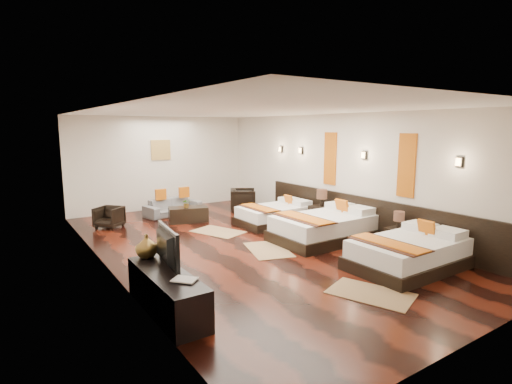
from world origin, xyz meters
TOP-DOWN VIEW (x-y plane):
  - floor at (0.00, 0.00)m, footprint 5.50×9.50m
  - ceiling at (0.00, 0.00)m, footprint 5.50×9.50m
  - back_wall at (0.00, 4.75)m, footprint 5.50×0.01m
  - left_wall at (-2.75, 0.00)m, footprint 0.01×9.50m
  - right_wall at (2.75, 0.00)m, footprint 0.01×9.50m
  - headboard_panel at (2.71, -0.80)m, footprint 0.08×6.60m
  - bed_near at (1.70, -2.80)m, footprint 2.12×1.33m
  - bed_mid at (1.70, -0.66)m, footprint 2.27×1.43m
  - bed_far at (1.69, 1.16)m, footprint 1.89×1.19m
  - nightstand_a at (2.45, -2.00)m, footprint 0.40×0.40m
  - nightstand_b at (2.44, 0.26)m, footprint 0.48×0.48m
  - jute_mat_near at (0.24, -3.19)m, footprint 1.13×1.39m
  - jute_mat_mid at (0.23, -0.56)m, footprint 1.07×1.37m
  - jute_mat_far at (0.06, 1.27)m, footprint 1.14×1.39m
  - tv_console at (-2.50, -2.04)m, footprint 0.50×1.80m
  - tv at (-2.45, -1.76)m, footprint 0.23×0.95m
  - book at (-2.50, -2.53)m, footprint 0.36×0.37m
  - figurine at (-2.50, -1.27)m, footprint 0.42×0.42m
  - sofa at (-0.09, 3.67)m, footprint 1.72×0.96m
  - armchair_left at (-1.99, 3.13)m, footprint 0.82×0.82m
  - armchair_right at (1.85, 3.00)m, footprint 1.00×0.99m
  - coffee_table at (-0.09, 2.62)m, footprint 1.10×0.76m
  - table_plant at (-0.17, 2.55)m, footprint 0.26×0.24m
  - orange_panel_a at (2.73, -1.90)m, footprint 0.04×0.40m
  - orange_panel_b at (2.73, 0.30)m, footprint 0.04×0.40m
  - sconce_near at (2.70, -3.00)m, footprint 0.07×0.12m
  - sconce_mid at (2.70, -0.80)m, footprint 0.07×0.12m
  - sconce_far at (2.70, 1.40)m, footprint 0.07×0.12m
  - sconce_lounge at (2.70, 2.30)m, footprint 0.07×0.12m
  - gold_artwork at (0.00, 4.73)m, footprint 0.60×0.04m

SIDE VIEW (x-z plane):
  - floor at x=0.00m, z-range -0.01..0.01m
  - jute_mat_near at x=0.24m, z-range 0.00..0.01m
  - jute_mat_mid at x=0.23m, z-range 0.00..0.01m
  - jute_mat_far at x=0.06m, z-range 0.00..0.01m
  - coffee_table at x=-0.09m, z-range 0.00..0.40m
  - sofa at x=-0.09m, z-range 0.00..0.47m
  - bed_far at x=1.69m, z-range -0.11..0.61m
  - armchair_left at x=-1.99m, z-range 0.00..0.54m
  - tv_console at x=-2.50m, z-range 0.00..0.55m
  - bed_near at x=1.70m, z-range -0.13..0.68m
  - nightstand_a at x=2.45m, z-range -0.12..0.67m
  - bed_mid at x=1.70m, z-range -0.14..0.73m
  - nightstand_b at x=2.44m, z-range -0.14..0.81m
  - armchair_right at x=1.85m, z-range 0.00..0.67m
  - headboard_panel at x=2.71m, z-range 0.00..0.90m
  - table_plant at x=-0.17m, z-range 0.40..0.65m
  - book at x=-2.50m, z-range 0.55..0.58m
  - figurine at x=-2.50m, z-range 0.55..0.90m
  - tv at x=-2.45m, z-range 0.55..1.09m
  - back_wall at x=0.00m, z-range 0.00..2.80m
  - left_wall at x=-2.75m, z-range 0.00..2.80m
  - right_wall at x=2.75m, z-range 0.00..2.80m
  - orange_panel_a at x=2.73m, z-range 1.05..2.35m
  - orange_panel_b at x=2.73m, z-range 1.05..2.35m
  - gold_artwork at x=0.00m, z-range 1.50..2.10m
  - sconce_near at x=2.70m, z-range 1.76..1.94m
  - sconce_mid at x=2.70m, z-range 1.76..1.94m
  - sconce_far at x=2.70m, z-range 1.76..1.94m
  - sconce_lounge at x=2.70m, z-range 1.76..1.94m
  - ceiling at x=0.00m, z-range 2.79..2.80m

